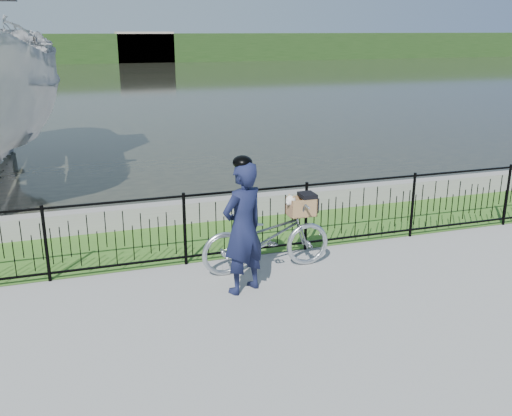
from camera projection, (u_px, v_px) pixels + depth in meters
name	position (u px, v px, depth m)	size (l,w,h in m)	color
ground	(283.00, 299.00, 7.70)	(120.00, 120.00, 0.00)	gray
grass_strip	(231.00, 236.00, 10.06)	(60.00, 2.00, 0.01)	#3C6B21
water	(106.00, 84.00, 37.61)	(120.00, 120.00, 0.00)	#27281E
quay_wall	(216.00, 209.00, 10.90)	(60.00, 0.30, 0.40)	gray
fence	(247.00, 223.00, 8.98)	(14.00, 0.06, 1.15)	black
far_treeline	(87.00, 48.00, 61.64)	(120.00, 6.00, 3.00)	#234019
far_building_right	(145.00, 47.00, 62.03)	(6.00, 3.00, 3.20)	#AFA18C
bicycle_rig	(267.00, 236.00, 8.51)	(1.99, 0.69, 1.16)	#AAB0B6
cyclist	(243.00, 227.00, 7.68)	(0.79, 0.68, 1.91)	#131835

